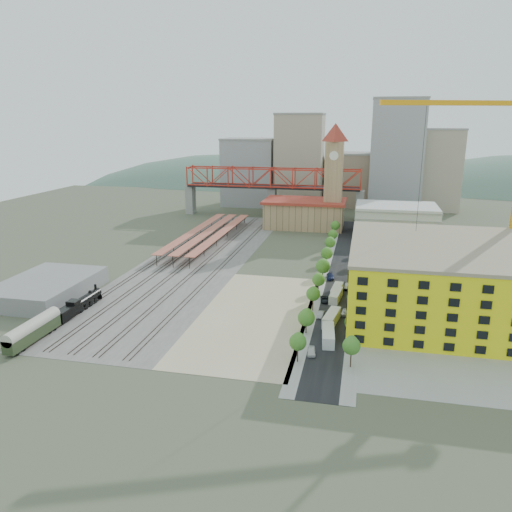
% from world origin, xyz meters
% --- Properties ---
extents(ground, '(400.00, 400.00, 0.00)m').
position_xyz_m(ground, '(0.00, 0.00, 0.00)').
color(ground, '#474C38').
rests_on(ground, ground).
extents(ballast_strip, '(36.00, 165.00, 0.06)m').
position_xyz_m(ballast_strip, '(-36.00, 17.50, 0.03)').
color(ballast_strip, '#605E59').
rests_on(ballast_strip, ground).
extents(dirt_lot, '(28.00, 67.00, 0.06)m').
position_xyz_m(dirt_lot, '(-4.00, -31.50, 0.03)').
color(dirt_lot, tan).
rests_on(dirt_lot, ground).
extents(street_asphalt, '(12.00, 170.00, 0.06)m').
position_xyz_m(street_asphalt, '(16.00, 15.00, 0.03)').
color(street_asphalt, black).
rests_on(street_asphalt, ground).
extents(sidewalk_west, '(3.00, 170.00, 0.04)m').
position_xyz_m(sidewalk_west, '(10.50, 15.00, 0.02)').
color(sidewalk_west, gray).
rests_on(sidewalk_west, ground).
extents(sidewalk_east, '(3.00, 170.00, 0.04)m').
position_xyz_m(sidewalk_east, '(21.50, 15.00, 0.02)').
color(sidewalk_east, gray).
rests_on(sidewalk_east, ground).
extents(construction_pad, '(50.00, 90.00, 0.06)m').
position_xyz_m(construction_pad, '(45.00, -20.00, 0.03)').
color(construction_pad, gray).
rests_on(construction_pad, ground).
extents(rail_tracks, '(26.56, 160.00, 0.18)m').
position_xyz_m(rail_tracks, '(-37.80, 17.50, 0.15)').
color(rail_tracks, '#382B23').
rests_on(rail_tracks, ground).
extents(platform_canopies, '(16.00, 80.00, 4.12)m').
position_xyz_m(platform_canopies, '(-41.00, 45.00, 3.99)').
color(platform_canopies, '#D16F50').
rests_on(platform_canopies, ground).
extents(station_hall, '(38.00, 24.00, 13.10)m').
position_xyz_m(station_hall, '(-5.00, 82.00, 6.67)').
color(station_hall, tan).
rests_on(station_hall, ground).
extents(clock_tower, '(12.00, 12.00, 52.00)m').
position_xyz_m(clock_tower, '(8.00, 79.99, 28.70)').
color(clock_tower, tan).
rests_on(clock_tower, ground).
extents(parking_garage, '(34.00, 26.00, 14.00)m').
position_xyz_m(parking_garage, '(36.00, 70.00, 7.00)').
color(parking_garage, silver).
rests_on(parking_garage, ground).
extents(truss_bridge, '(94.00, 9.60, 25.60)m').
position_xyz_m(truss_bridge, '(-25.00, 105.00, 18.86)').
color(truss_bridge, gray).
rests_on(truss_bridge, ground).
extents(construction_building, '(44.60, 50.60, 18.80)m').
position_xyz_m(construction_building, '(42.00, -20.00, 9.41)').
color(construction_building, '#F7FE15').
rests_on(construction_building, ground).
extents(warehouse, '(22.00, 32.00, 5.00)m').
position_xyz_m(warehouse, '(-66.00, -30.00, 2.50)').
color(warehouse, gray).
rests_on(warehouse, ground).
extents(street_trees, '(15.40, 124.40, 8.00)m').
position_xyz_m(street_trees, '(16.00, 5.00, 0.00)').
color(street_trees, '#346C20').
rests_on(street_trees, ground).
extents(skyline, '(133.00, 46.00, 60.00)m').
position_xyz_m(skyline, '(7.47, 142.31, 22.81)').
color(skyline, '#9EA0A3').
rests_on(skyline, ground).
extents(distant_hills, '(647.00, 264.00, 227.00)m').
position_xyz_m(distant_hills, '(45.28, 260.00, -79.54)').
color(distant_hills, '#4C6B59').
rests_on(distant_hills, ground).
extents(locomotive, '(2.71, 20.88, 5.22)m').
position_xyz_m(locomotive, '(-50.00, -38.42, 1.95)').
color(locomotive, black).
rests_on(locomotive, ground).
extents(coach, '(3.00, 17.40, 5.46)m').
position_xyz_m(coach, '(-50.00, -58.27, 2.91)').
color(coach, '#23311B').
rests_on(coach, ground).
extents(tower_crane, '(55.58, 23.34, 62.83)m').
position_xyz_m(tower_crane, '(61.79, 4.64, 38.77)').
color(tower_crane, '#FF9F10').
rests_on(tower_crane, ground).
extents(site_trailer_a, '(3.66, 10.49, 2.81)m').
position_xyz_m(site_trailer_a, '(16.00, -43.27, 1.41)').
color(site_trailer_a, silver).
rests_on(site_trailer_a, ground).
extents(site_trailer_b, '(4.17, 10.34, 2.75)m').
position_xyz_m(site_trailer_b, '(16.00, -32.55, 1.38)').
color(site_trailer_b, silver).
rests_on(site_trailer_b, ground).
extents(site_trailer_c, '(3.52, 9.62, 2.57)m').
position_xyz_m(site_trailer_c, '(16.00, -15.64, 1.29)').
color(site_trailer_c, silver).
rests_on(site_trailer_c, ground).
extents(site_trailer_d, '(3.33, 9.65, 2.59)m').
position_xyz_m(site_trailer_d, '(16.00, -10.83, 1.29)').
color(site_trailer_d, silver).
rests_on(site_trailer_d, ground).
extents(car_0, '(2.29, 4.58, 1.50)m').
position_xyz_m(car_0, '(13.00, -50.97, 0.75)').
color(car_0, silver).
rests_on(car_0, ground).
extents(car_1, '(1.95, 4.41, 1.41)m').
position_xyz_m(car_1, '(13.00, -29.17, 0.70)').
color(car_1, gray).
rests_on(car_1, ground).
extents(car_2, '(2.75, 5.06, 1.35)m').
position_xyz_m(car_2, '(13.00, -17.64, 0.67)').
color(car_2, black).
rests_on(car_2, ground).
extents(car_3, '(2.88, 5.73, 1.60)m').
position_xyz_m(car_3, '(13.00, 3.75, 0.80)').
color(car_3, navy).
rests_on(car_3, ground).
extents(car_4, '(2.03, 4.27, 1.41)m').
position_xyz_m(car_4, '(19.00, -26.29, 0.70)').
color(car_4, silver).
rests_on(car_4, ground).
extents(car_5, '(2.43, 5.01, 1.58)m').
position_xyz_m(car_5, '(19.00, -5.05, 0.79)').
color(car_5, '#B0AFB5').
rests_on(car_5, ground).
extents(car_6, '(2.70, 5.05, 1.35)m').
position_xyz_m(car_6, '(19.00, -5.26, 0.67)').
color(car_6, black).
rests_on(car_6, ground).
extents(car_7, '(2.23, 4.62, 1.30)m').
position_xyz_m(car_7, '(19.00, 38.65, 0.65)').
color(car_7, navy).
rests_on(car_7, ground).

